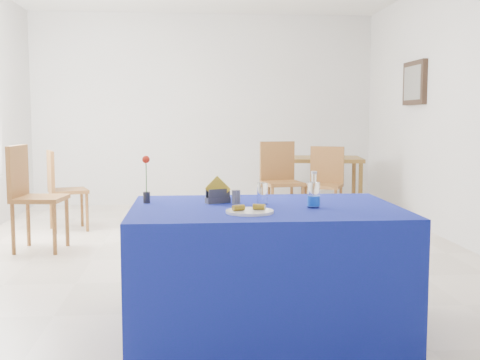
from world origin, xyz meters
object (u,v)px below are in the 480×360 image
Objects in this scene: plate at (250,212)px; chair_bg_right at (325,179)px; chair_win_b at (60,185)px; water_bottle at (314,196)px; oak_table at (313,163)px; chair_bg_left at (280,176)px; blue_table at (265,268)px; chair_win_a at (30,190)px.

chair_bg_right reaches higher than plate.
water_bottle is at bearing -166.71° from chair_win_b.
plate is 4.86m from oak_table.
chair_bg_left reaches higher than oak_table.
chair_win_b is (-3.12, -1.05, -0.15)m from oak_table.
blue_table is 3.10m from chair_win_a.
chair_win_b is at bearing -161.42° from oak_table.
chair_bg_right is at bearing 76.09° from water_bottle.
chair_bg_left is at bearing 84.37° from water_bottle.
chair_bg_right is (0.93, 3.76, -0.29)m from water_bottle.
blue_table is at bearing -134.23° from chair_win_a.
chair_win_b reaches higher than oak_table.
blue_table is at bearing 165.54° from water_bottle.
plate is at bearing -84.44° from chair_bg_right.
plate is 3.22m from chair_win_a.
oak_table is 3.30m from chair_win_b.
plate is 4.15m from chair_bg_right.
plate is 4.06m from chair_bg_left.
water_bottle is at bearing -14.46° from blue_table.
chair_bg_right is at bearing 71.33° from plate.
blue_table is 1.56× the size of chair_win_a.
chair_bg_right is 0.91× the size of chair_win_a.
chair_bg_left reaches higher than chair_bg_right.
chair_bg_right reaches higher than chair_win_b.
chair_bg_right is 1.02× the size of chair_win_b.
oak_table is at bearing 41.31° from chair_bg_left.
oak_table is at bearing -51.40° from chair_win_a.
chair_win_b is at bearing 119.52° from blue_table.
chair_bg_left is 2.60m from chair_win_b.
blue_table is 1.14× the size of oak_table.
chair_bg_left is (0.65, 3.74, 0.19)m from blue_table.
plate is at bearing -156.58° from water_bottle.
chair_bg_right reaches higher than oak_table.
oak_table is 1.37× the size of chair_win_a.
water_bottle is 3.84m from chair_bg_left.
chair_win_a reaches higher than water_bottle.
chair_win_b is at bearing 122.42° from water_bottle.
chair_win_a is at bearing 125.62° from plate.
blue_table is 1.71× the size of chair_bg_right.
plate is at bearing -111.56° from chair_bg_left.
oak_table is 0.76m from chair_bg_right.
chair_win_a reaches higher than oak_table.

